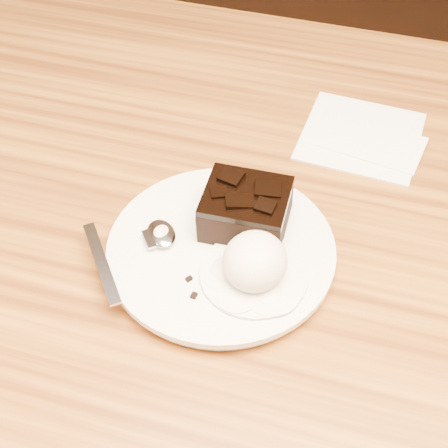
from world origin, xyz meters
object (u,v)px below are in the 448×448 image
(dining_table, at_px, (264,396))
(brownie, at_px, (246,212))
(spoon, at_px, (161,235))
(napkin, at_px, (361,135))
(plate, at_px, (221,252))
(ice_cream_scoop, at_px, (255,261))

(dining_table, height_order, brownie, brownie)
(dining_table, distance_m, spoon, 0.42)
(napkin, bearing_deg, spoon, -125.49)
(plate, xyz_separation_m, brownie, (0.02, 0.03, 0.03))
(ice_cream_scoop, bearing_deg, dining_table, 85.88)
(brownie, bearing_deg, ice_cream_scoop, -67.53)
(dining_table, relative_size, napkin, 8.96)
(plate, height_order, spoon, spoon)
(dining_table, relative_size, plate, 5.39)
(spoon, bearing_deg, plate, -32.47)
(brownie, height_order, ice_cream_scoop, ice_cream_scoop)
(ice_cream_scoop, height_order, napkin, ice_cream_scoop)
(plate, bearing_deg, ice_cream_scoop, -32.39)
(brownie, height_order, spoon, brownie)
(dining_table, bearing_deg, plate, -126.43)
(ice_cream_scoop, xyz_separation_m, spoon, (-0.10, 0.02, -0.02))
(plate, xyz_separation_m, ice_cream_scoop, (0.04, -0.03, 0.03))
(plate, height_order, napkin, plate)
(plate, distance_m, napkin, 0.25)
(napkin, bearing_deg, plate, -115.10)
(ice_cream_scoop, bearing_deg, plate, 147.61)
(ice_cream_scoop, xyz_separation_m, napkin, (0.07, 0.25, -0.04))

